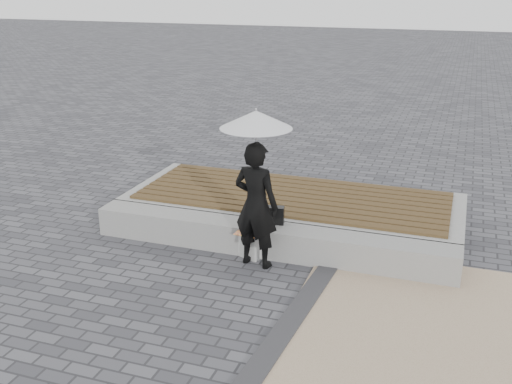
% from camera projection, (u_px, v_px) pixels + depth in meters
% --- Properties ---
extents(ground, '(80.00, 80.00, 0.00)m').
position_uv_depth(ground, '(224.00, 310.00, 6.86)').
color(ground, '#505055').
rests_on(ground, ground).
extents(edging_band, '(0.61, 5.20, 0.04)m').
position_uv_depth(edging_band, '(274.00, 345.00, 6.18)').
color(edging_band, '#323235').
rests_on(edging_band, ground).
extents(seating_ledge, '(5.00, 0.45, 0.40)m').
position_uv_depth(seating_ledge, '(268.00, 239.00, 8.22)').
color(seating_ledge, gray).
rests_on(seating_ledge, ground).
extents(timber_platform, '(5.00, 2.00, 0.40)m').
position_uv_depth(timber_platform, '(293.00, 209.00, 9.29)').
color(timber_platform, '#9C9C98').
rests_on(timber_platform, ground).
extents(timber_decking, '(4.60, 1.80, 0.04)m').
position_uv_depth(timber_decking, '(293.00, 196.00, 9.22)').
color(timber_decking, '#533C1E').
rests_on(timber_decking, timber_platform).
extents(woman, '(0.66, 0.50, 1.65)m').
position_uv_depth(woman, '(256.00, 205.00, 7.69)').
color(woman, black).
rests_on(woman, ground).
extents(parasol, '(0.89, 0.89, 1.14)m').
position_uv_depth(parasol, '(256.00, 120.00, 7.32)').
color(parasol, '#ABABAF').
rests_on(parasol, ground).
extents(handbag, '(0.36, 0.18, 0.24)m').
position_uv_depth(handbag, '(271.00, 215.00, 8.19)').
color(handbag, black).
rests_on(handbag, seating_ledge).
extents(canvas_tote, '(0.37, 0.27, 0.36)m').
position_uv_depth(canvas_tote, '(249.00, 244.00, 8.11)').
color(canvas_tote, silver).
rests_on(canvas_tote, ground).
extents(magazine, '(0.32, 0.24, 0.01)m').
position_uv_depth(magazine, '(248.00, 233.00, 8.00)').
color(magazine, '#E6304A').
rests_on(magazine, canvas_tote).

